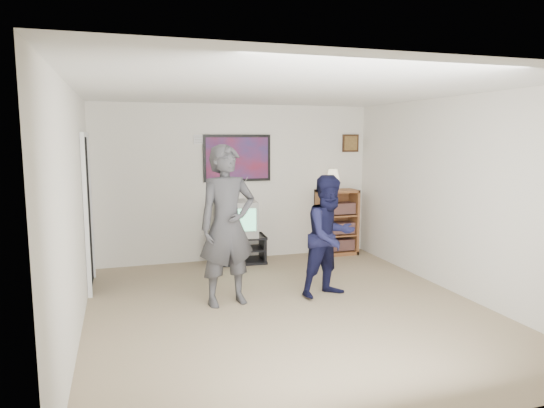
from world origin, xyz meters
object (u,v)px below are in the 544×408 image
bookshelf (337,222)px  person_short (330,236)px  media_stand (238,249)px  person_tall (227,226)px  crt_television (235,219)px

bookshelf → person_short: (-1.01, -1.97, 0.21)m
media_stand → person_tall: (-0.56, -1.82, 0.73)m
media_stand → person_short: size_ratio=0.59×
crt_television → person_tall: (-0.52, -1.82, 0.24)m
crt_television → person_tall: size_ratio=0.35×
media_stand → bookshelf: size_ratio=0.82×
media_stand → crt_television: bearing=-175.5°
crt_television → media_stand: bearing=5.5°
crt_television → bookshelf: size_ratio=0.60×
bookshelf → media_stand: bearing=-178.4°
media_stand → crt_television: crt_television is taller
bookshelf → person_short: 2.22m
media_stand → person_tall: bearing=-102.4°
bookshelf → person_short: person_short is taller
bookshelf → person_tall: person_tall is taller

